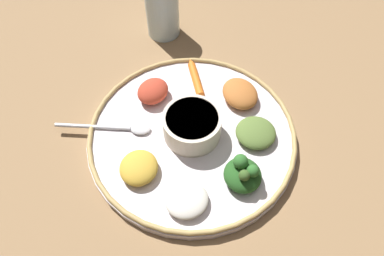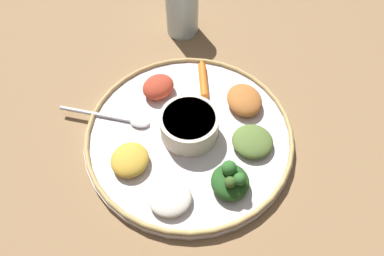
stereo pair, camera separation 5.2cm
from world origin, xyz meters
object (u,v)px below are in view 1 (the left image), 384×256
object	(u,v)px
center_bowl	(192,125)
spoon	(118,128)
carrot_near_spoon	(195,77)
drinking_glass	(163,13)
greens_pile	(243,174)

from	to	relation	value
center_bowl	spoon	size ratio (longest dim) A/B	0.59
carrot_near_spoon	drinking_glass	size ratio (longest dim) A/B	0.81
spoon	carrot_near_spoon	bearing A→B (deg)	30.93
spoon	greens_pile	xyz separation A→B (m)	(0.18, -0.13, 0.02)
center_bowl	greens_pile	distance (m)	0.12
spoon	carrot_near_spoon	size ratio (longest dim) A/B	1.73
spoon	greens_pile	size ratio (longest dim) A/B	2.49
drinking_glass	greens_pile	bearing A→B (deg)	-79.20
spoon	carrot_near_spoon	distance (m)	0.17
greens_pile	carrot_near_spoon	world-z (taller)	greens_pile
center_bowl	greens_pile	xyz separation A→B (m)	(0.06, -0.10, -0.00)
carrot_near_spoon	drinking_glass	bearing A→B (deg)	103.52
greens_pile	drinking_glass	world-z (taller)	drinking_glass
center_bowl	spoon	bearing A→B (deg)	166.35
drinking_glass	center_bowl	bearing A→B (deg)	-87.58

